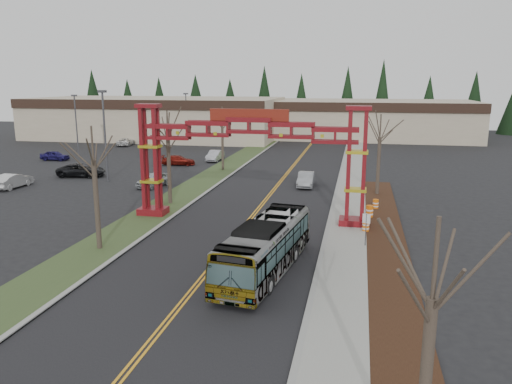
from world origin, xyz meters
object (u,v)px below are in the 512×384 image
(bare_tree_median_mid, at_px, (168,137))
(barrel_north, at_px, (376,205))
(silver_sedan, at_px, (306,179))
(bare_tree_median_far, at_px, (222,123))
(bare_tree_median_near, at_px, (94,161))
(light_pole_far, at_px, (186,115))
(light_pole_near, at_px, (105,130))
(barrel_mid, at_px, (370,212))
(retail_building_east, at_px, (370,119))
(light_pole_mid, at_px, (76,121))
(parked_car_near_a, at_px, (154,180))
(gateway_arch, at_px, (249,144))
(transit_bus, at_px, (265,247))
(bare_tree_right_near, at_px, (432,300))
(barrel_south, at_px, (366,226))
(parked_car_mid_b, at_px, (55,156))
(parked_car_far_a, at_px, (215,156))
(street_sign, at_px, (366,224))
(parked_car_mid_a, at_px, (178,160))
(parked_car_far_b, at_px, (126,142))
(parked_car_near_c, at_px, (81,170))
(parked_car_near_b, at_px, (13,181))
(retail_building_west, at_px, (158,118))
(bare_tree_right_far, at_px, (380,138))

(bare_tree_median_mid, relative_size, barrel_north, 9.24)
(silver_sedan, relative_size, bare_tree_median_far, 0.59)
(bare_tree_median_near, bearing_deg, light_pole_far, 103.42)
(light_pole_near, height_order, barrel_mid, light_pole_near)
(retail_building_east, bearing_deg, light_pole_mid, -141.54)
(parked_car_near_a, bearing_deg, gateway_arch, -26.31)
(transit_bus, bearing_deg, bare_tree_right_near, -57.47)
(barrel_mid, bearing_deg, barrel_south, -94.64)
(silver_sedan, relative_size, light_pole_near, 0.46)
(parked_car_mid_b, relative_size, parked_car_far_a, 0.90)
(light_pole_near, distance_m, street_sign, 31.99)
(transit_bus, xyz_separation_m, light_pole_near, (-21.47, 22.14, 4.11))
(parked_car_mid_a, height_order, light_pole_far, light_pole_far)
(parked_car_far_a, bearing_deg, parked_car_far_b, 147.16)
(bare_tree_median_near, xyz_separation_m, light_pole_far, (-12.45, 52.16, -0.75))
(parked_car_far_a, height_order, bare_tree_right_near, bare_tree_right_near)
(parked_car_near_c, bearing_deg, light_pole_near, -123.81)
(transit_bus, xyz_separation_m, parked_car_far_b, (-33.55, 51.08, -0.86))
(parked_car_near_b, relative_size, parked_car_mid_a, 1.05)
(parked_car_far_a, xyz_separation_m, light_pole_far, (-9.45, 15.49, 4.31))
(parked_car_mid_b, bearing_deg, parked_car_near_c, -136.20)
(parked_car_far_b, height_order, street_sign, street_sign)
(gateway_arch, height_order, parked_car_near_c, gateway_arch)
(parked_car_near_c, bearing_deg, retail_building_east, -42.17)
(bare_tree_median_mid, relative_size, bare_tree_right_near, 1.08)
(light_pole_mid, height_order, barrel_north, light_pole_mid)
(retail_building_east, distance_m, bare_tree_right_near, 86.96)
(light_pole_far, distance_m, street_sign, 56.60)
(retail_building_west, bearing_deg, parked_car_near_a, -67.98)
(parked_car_near_c, distance_m, parked_car_mid_b, 14.17)
(parked_car_far_a, bearing_deg, bare_tree_right_far, -38.30)
(light_pole_mid, relative_size, barrel_mid, 8.40)
(parked_car_near_b, xyz_separation_m, bare_tree_right_far, (36.10, 4.26, 4.68))
(bare_tree_median_far, relative_size, barrel_south, 8.30)
(parked_car_mid_b, relative_size, barrel_south, 4.23)
(light_pole_near, distance_m, barrel_south, 30.59)
(retail_building_west, xyz_separation_m, barrel_south, (38.86, -55.40, -3.30))
(transit_bus, distance_m, parked_car_near_a, 25.96)
(parked_car_near_c, height_order, parked_car_far_b, parked_car_near_c)
(bare_tree_median_mid, relative_size, light_pole_far, 0.95)
(parked_car_near_c, bearing_deg, transit_bus, -141.21)
(parked_car_near_c, xyz_separation_m, bare_tree_right_near, (32.60, -38.87, 4.80))
(bare_tree_median_near, bearing_deg, bare_tree_right_far, 47.74)
(parked_car_far_b, bearing_deg, silver_sedan, 130.75)
(transit_bus, relative_size, parked_car_near_c, 2.03)
(street_sign, distance_m, barrel_mid, 7.41)
(parked_car_mid_a, bearing_deg, transit_bus, -163.24)
(transit_bus, distance_m, barrel_north, 17.06)
(silver_sedan, bearing_deg, parked_car_near_b, -168.53)
(light_pole_mid, bearing_deg, barrel_south, -36.51)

